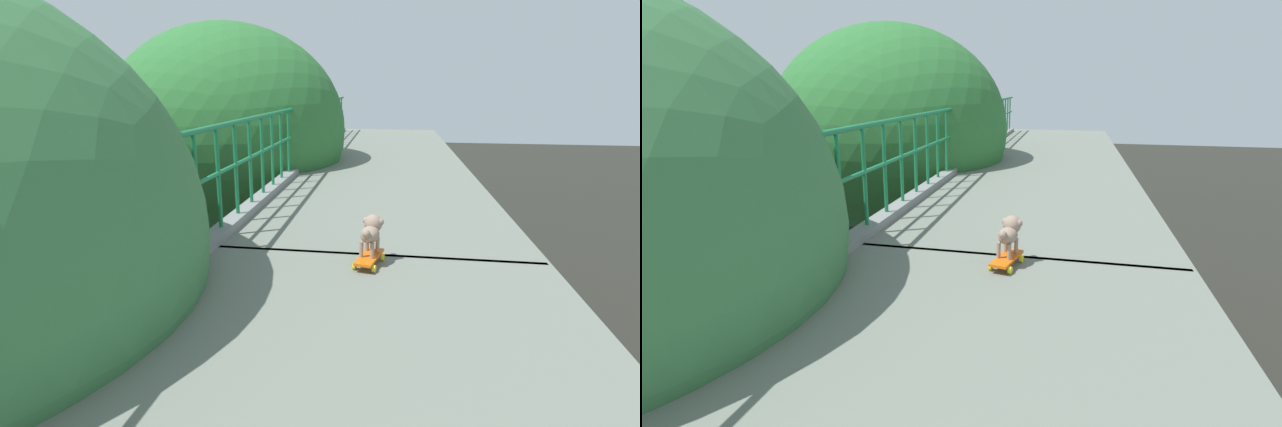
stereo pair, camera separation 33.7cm
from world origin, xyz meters
The scene contains 11 objects.
overpass_deck centered at (1.34, 0.00, 5.45)m, with size 3.29×28.59×0.47m.
green_railing centered at (-0.25, 0.00, 5.97)m, with size 0.20×27.16×1.18m.
car_blue_third centered at (-4.22, 4.07, 0.72)m, with size 1.75×3.96×1.46m.
car_white_fourth centered at (-7.68, 8.03, 0.68)m, with size 1.89×4.53×1.41m.
car_yellow_cab_fifth centered at (-4.18, 11.20, 0.71)m, with size 1.82×4.54×1.56m.
car_black_sixth centered at (-7.88, 14.82, 0.70)m, with size 1.97×4.44×1.54m.
car_green_seventh centered at (-4.28, 18.40, 0.68)m, with size 1.71×3.99×1.49m.
city_bus centered at (-8.00, 30.67, 1.78)m, with size 2.55×11.80×3.13m.
roadside_tree_mid centered at (-2.02, 6.68, 6.26)m, with size 5.07×5.07×8.52m.
toy_skateboard centered at (1.36, 0.78, 5.75)m, with size 0.28×0.49×0.09m.
small_dog centered at (1.37, 0.86, 5.99)m, with size 0.23×0.38×0.34m.
Camera 2 is at (1.85, -3.09, 7.24)m, focal length 26.17 mm.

